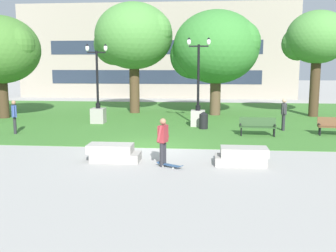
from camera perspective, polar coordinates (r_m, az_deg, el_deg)
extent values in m
plane|color=#A3A09B|center=(16.88, -2.73, -3.23)|extent=(140.00, 140.00, 0.00)
cube|color=#3D752D|center=(26.67, 0.31, 1.36)|extent=(40.00, 20.00, 0.02)
cube|color=#9E9991|center=(14.76, -7.58, -4.46)|extent=(1.80, 0.90, 0.32)
cube|color=#A6A098|center=(14.73, -8.36, -3.22)|extent=(1.66, 0.83, 0.32)
cube|color=#9E9991|center=(14.34, 10.43, -4.93)|extent=(1.80, 0.90, 0.32)
cube|color=#A6A098|center=(14.28, 10.99, -3.69)|extent=(1.66, 0.83, 0.32)
cylinder|color=#28282D|center=(13.97, -0.56, -4.02)|extent=(0.15, 0.15, 0.86)
cylinder|color=#28282D|center=(13.79, -0.91, -4.19)|extent=(0.15, 0.15, 0.86)
cube|color=maroon|center=(13.73, -0.74, -1.14)|extent=(0.36, 0.46, 0.60)
cylinder|color=maroon|center=(14.07, -0.24, -0.68)|extent=(0.20, 0.34, 0.54)
cylinder|color=maroon|center=(13.38, -1.26, -1.20)|extent=(0.20, 0.34, 0.54)
sphere|color=#9E7051|center=(13.66, -0.74, 0.68)|extent=(0.22, 0.22, 0.22)
cube|color=#2D4C75|center=(13.78, 0.24, -5.68)|extent=(0.79, 0.58, 0.02)
cube|color=#2D4C75|center=(13.52, 1.80, -5.88)|extent=(0.20, 0.23, 0.06)
cube|color=#2D4C75|center=(14.03, -1.26, -5.32)|extent=(0.20, 0.23, 0.06)
cylinder|color=silver|center=(13.76, 1.25, -5.95)|extent=(0.06, 0.05, 0.06)
cylinder|color=silver|center=(13.58, 0.72, -6.15)|extent=(0.06, 0.05, 0.06)
cylinder|color=silver|center=(14.00, -0.23, -5.68)|extent=(0.06, 0.05, 0.06)
cylinder|color=silver|center=(13.83, -0.77, -5.87)|extent=(0.06, 0.05, 0.06)
cube|color=#284723|center=(19.99, 12.89, -0.17)|extent=(1.82, 0.55, 0.05)
cube|color=#284723|center=(20.21, 12.86, 0.59)|extent=(1.80, 0.23, 0.46)
cube|color=black|center=(19.93, 10.49, 0.23)|extent=(0.08, 0.40, 0.04)
cube|color=black|center=(20.05, 15.29, 0.11)|extent=(0.08, 0.40, 0.04)
cylinder|color=black|center=(19.83, 10.59, -0.85)|extent=(0.07, 0.07, 0.41)
cylinder|color=black|center=(19.95, 15.19, -0.95)|extent=(0.07, 0.07, 0.41)
cylinder|color=black|center=(20.15, 10.56, -0.69)|extent=(0.07, 0.07, 0.41)
cylinder|color=black|center=(20.26, 15.09, -0.80)|extent=(0.07, 0.07, 0.41)
cube|color=brown|center=(21.44, 23.23, 0.56)|extent=(1.80, 0.32, 0.46)
cube|color=black|center=(21.06, 21.10, 0.24)|extent=(0.10, 0.40, 0.04)
cylinder|color=black|center=(20.97, 21.22, -0.78)|extent=(0.07, 0.07, 0.41)
cylinder|color=black|center=(21.28, 21.08, -0.63)|extent=(0.07, 0.07, 0.41)
cube|color=gray|center=(24.08, -10.08, 1.49)|extent=(0.80, 0.80, 0.90)
cylinder|color=black|center=(24.01, -10.12, 2.91)|extent=(0.28, 0.28, 0.30)
cylinder|color=black|center=(23.90, -10.22, 6.62)|extent=(0.14, 0.14, 3.42)
cube|color=black|center=(23.88, -10.33, 10.48)|extent=(1.10, 0.08, 0.08)
ellipsoid|color=white|center=(24.05, -11.64, 11.00)|extent=(0.22, 0.22, 0.36)
cone|color=black|center=(24.05, -11.65, 11.47)|extent=(0.20, 0.20, 0.13)
ellipsoid|color=white|center=(23.75, -9.05, 11.10)|extent=(0.22, 0.22, 0.36)
cone|color=black|center=(23.76, -9.06, 11.57)|extent=(0.20, 0.20, 0.13)
cube|color=#ADA89E|center=(22.67, 4.35, 1.14)|extent=(0.80, 0.80, 0.90)
cylinder|color=black|center=(22.59, 4.37, 2.64)|extent=(0.28, 0.28, 0.30)
cylinder|color=black|center=(22.46, 4.42, 6.98)|extent=(0.14, 0.14, 3.72)
cube|color=black|center=(22.47, 4.48, 11.47)|extent=(1.10, 0.08, 0.08)
ellipsoid|color=white|center=(22.50, 3.05, 12.09)|extent=(0.22, 0.22, 0.36)
cone|color=black|center=(22.51, 3.06, 12.59)|extent=(0.20, 0.20, 0.13)
ellipsoid|color=white|center=(22.48, 5.92, 12.06)|extent=(0.22, 0.22, 0.36)
cone|color=black|center=(22.49, 5.93, 12.56)|extent=(0.20, 0.20, 0.13)
cylinder|color=#4C3823|center=(28.72, -4.89, 5.89)|extent=(0.72, 0.72, 3.97)
ellipsoid|color=#4C893D|center=(28.74, -4.99, 12.89)|extent=(5.54, 5.54, 4.71)
sphere|color=#4C893D|center=(29.56, -7.74, 11.66)|extent=(3.05, 3.05, 3.05)
sphere|color=#4C893D|center=(28.00, -2.34, 13.59)|extent=(2.77, 2.77, 2.77)
cylinder|color=brown|center=(27.61, 6.88, 4.78)|extent=(0.73, 0.73, 3.06)
ellipsoid|color=#387F33|center=(27.56, 7.01, 11.31)|extent=(5.86, 5.86, 4.98)
sphere|color=#387F33|center=(28.13, 3.62, 10.12)|extent=(3.22, 3.22, 3.22)
sphere|color=#387F33|center=(27.06, 10.22, 11.90)|extent=(2.93, 2.93, 2.93)
cylinder|color=#42301E|center=(28.34, 20.52, 5.50)|extent=(0.64, 0.64, 4.16)
ellipsoid|color=#4C893D|center=(28.35, 20.89, 11.97)|extent=(4.09, 4.09, 3.48)
sphere|color=#4C893D|center=(28.46, 18.39, 11.26)|extent=(2.25, 2.25, 2.25)
sphere|color=#4C893D|center=(28.26, 23.18, 12.27)|extent=(2.05, 2.05, 2.05)
cylinder|color=#42301E|center=(28.10, -22.86, 4.18)|extent=(0.70, 0.70, 3.03)
ellipsoid|color=#42752D|center=(28.03, -23.23, 10.15)|extent=(5.14, 5.14, 4.37)
sphere|color=#42752D|center=(27.00, -21.35, 10.87)|extent=(2.57, 2.57, 2.57)
cylinder|color=black|center=(21.71, 5.19, 0.64)|extent=(0.48, 0.48, 0.80)
cone|color=black|center=(21.65, 5.21, 1.90)|extent=(0.49, 0.49, 0.16)
cylinder|color=#28282D|center=(21.72, -21.32, 0.13)|extent=(0.15, 0.15, 0.86)
cylinder|color=#28282D|center=(21.52, -21.33, 0.06)|extent=(0.15, 0.15, 0.86)
cube|color=#334784|center=(21.53, -21.44, 2.01)|extent=(0.39, 0.46, 0.60)
cylinder|color=#334784|center=(21.82, -21.38, 2.18)|extent=(0.17, 0.22, 0.56)
cylinder|color=#334784|center=(21.22, -21.51, 1.99)|extent=(0.17, 0.22, 0.56)
sphere|color=#9E7051|center=(21.48, -21.51, 3.18)|extent=(0.22, 0.22, 0.22)
cylinder|color=#28282D|center=(21.91, 16.43, 0.46)|extent=(0.15, 0.15, 0.86)
cylinder|color=#28282D|center=(22.11, 16.35, 0.54)|extent=(0.15, 0.15, 0.86)
cube|color=#2D2D30|center=(21.92, 16.47, 2.39)|extent=(0.26, 0.41, 0.60)
cylinder|color=#2D2D30|center=(21.71, 16.55, 2.40)|extent=(0.11, 0.20, 0.56)
cylinder|color=#2D2D30|center=(22.12, 16.40, 2.52)|extent=(0.11, 0.20, 0.56)
sphere|color=tan|center=(21.87, 16.53, 3.53)|extent=(0.22, 0.22, 0.22)
cube|color=gray|center=(41.17, -1.89, 10.81)|extent=(28.96, 1.00, 9.66)
cube|color=#232D3D|center=(40.66, -1.96, 7.12)|extent=(21.72, 0.03, 1.40)
cube|color=#232D3D|center=(40.67, -1.99, 11.35)|extent=(21.72, 0.03, 1.40)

